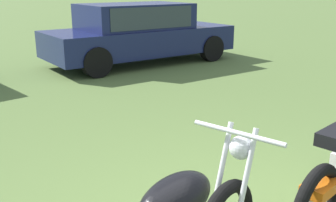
# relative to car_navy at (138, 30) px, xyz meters

# --- Properties ---
(car_navy) EXTENTS (4.58, 1.95, 1.43)m
(car_navy) POSITION_rel_car_navy_xyz_m (0.00, 0.00, 0.00)
(car_navy) COLOR #161E4C
(car_navy) RESTS_ON ground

